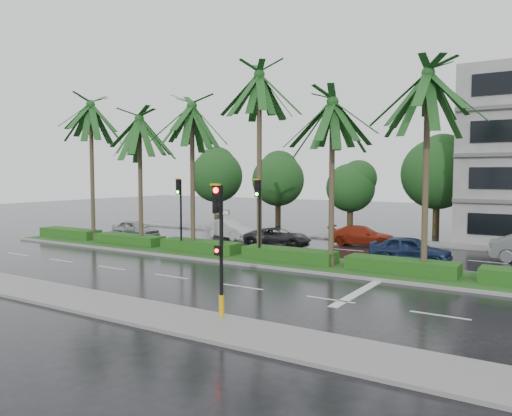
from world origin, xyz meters
The scene contains 17 objects.
ground centered at (0.00, 0.00, 0.00)m, with size 120.00×120.00×0.00m, color black.
near_sidewalk centered at (0.00, -10.20, 0.06)m, with size 40.00×2.40×0.12m, color gray.
far_sidewalk centered at (0.00, 12.00, 0.06)m, with size 40.00×2.00×0.12m, color gray.
median centered at (0.00, 1.00, 0.08)m, with size 36.00×4.00×0.15m.
hedge centered at (0.00, 1.00, 0.45)m, with size 35.20×1.40×0.60m.
lane_markings centered at (3.04, -0.43, 0.01)m, with size 34.00×13.06×0.01m.
palm_row centered at (-1.25, 1.02, 8.41)m, with size 26.30×4.20×10.85m.
signal_near centered at (6.00, -9.39, 2.50)m, with size 0.34×0.45×4.36m.
signal_median_left centered at (-4.00, 0.30, 3.00)m, with size 0.34×0.42×4.36m.
signal_median_right centered at (1.50, 0.30, 3.00)m, with size 0.34×0.42×4.36m.
street_sign centered at (-1.00, 0.48, 2.12)m, with size 0.95×0.09×2.60m.
bg_trees centered at (1.17, 17.59, 4.77)m, with size 33.32×5.49×7.92m.
car_silver centered at (-11.50, 4.00, 0.67)m, with size 3.95×1.59×1.35m, color #989B9F.
car_white centered at (-5.50, 7.61, 0.70)m, with size 4.24×1.48×1.40m, color #B9B9B9.
car_darkgrey centered at (-0.50, 5.96, 0.61)m, with size 4.40×2.03×1.22m, color #242326.
car_red centered at (4.00, 9.49, 0.65)m, with size 4.45×1.81×1.29m, color maroon.
car_blue centered at (8.50, 4.45, 0.73)m, with size 4.27×1.72×1.45m, color navy.
Camera 1 is at (15.49, -22.36, 4.81)m, focal length 35.00 mm.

